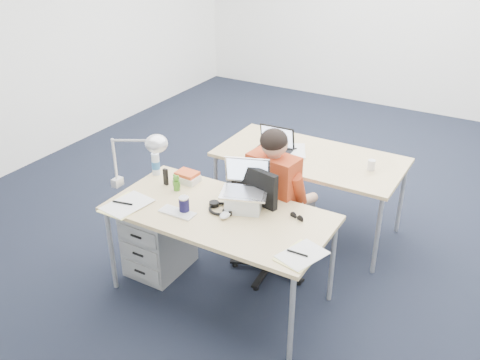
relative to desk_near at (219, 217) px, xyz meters
name	(u,v)px	position (x,y,z in m)	size (l,w,h in m)	color
floor	(284,212)	(-0.11, 1.33, -0.68)	(7.00, 7.00, 0.00)	black
room	(292,34)	(-0.11, 1.33, 1.03)	(6.02, 7.02, 2.80)	white
desk_near	(219,217)	(0.00, 0.00, 0.00)	(1.60, 0.80, 0.73)	tan
desk_far	(310,160)	(0.18, 1.19, 0.00)	(1.60, 0.80, 0.73)	tan
office_chair	(268,241)	(0.18, 0.43, -0.40)	(0.76, 0.76, 1.00)	black
seated_person	(282,197)	(0.20, 0.61, -0.07)	(0.41, 0.71, 1.22)	#A53617
drawer_pedestal_near	(159,239)	(-0.60, 0.03, -0.41)	(0.40, 0.50, 0.55)	#9A9D9F
drawer_pedestal_far	(259,188)	(-0.31, 1.18, -0.41)	(0.40, 0.50, 0.55)	#9A9D9F
silver_laptop	(244,187)	(0.13, 0.13, 0.22)	(0.33, 0.26, 0.35)	silver
wireless_keyboard	(177,212)	(-0.24, -0.17, 0.05)	(0.26, 0.11, 0.01)	white
computer_mouse	(225,215)	(0.08, -0.04, 0.07)	(0.07, 0.11, 0.04)	white
headphones	(221,208)	(0.00, 0.02, 0.06)	(0.23, 0.17, 0.04)	black
can_koozie	(184,205)	(-0.21, -0.13, 0.11)	(0.07, 0.07, 0.12)	#151238
water_bottle	(156,162)	(-0.75, 0.24, 0.15)	(0.07, 0.07, 0.21)	silver
bear_figurine	(176,182)	(-0.45, 0.11, 0.11)	(0.07, 0.05, 0.13)	#2C731E
book_stack	(187,177)	(-0.46, 0.26, 0.09)	(0.18, 0.13, 0.08)	silver
cordless_phone	(166,177)	(-0.57, 0.14, 0.11)	(0.04, 0.02, 0.13)	black
papers_left	(125,205)	(-0.63, -0.27, 0.05)	(0.24, 0.34, 0.01)	#FFFA93
papers_right	(300,255)	(0.72, -0.20, 0.05)	(0.21, 0.30, 0.01)	#FFFA93
sunglasses	(297,217)	(0.52, 0.19, 0.06)	(0.12, 0.05, 0.03)	black
desk_lamp	(131,159)	(-0.73, -0.07, 0.31)	(0.47, 0.17, 0.53)	silver
dark_laptop	(272,141)	(-0.13, 1.07, 0.16)	(0.32, 0.31, 0.23)	black
far_cup	(371,165)	(0.72, 1.19, 0.09)	(0.06, 0.06, 0.09)	white
far_papers	(291,151)	(0.00, 1.18, 0.05)	(0.22, 0.32, 0.01)	white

